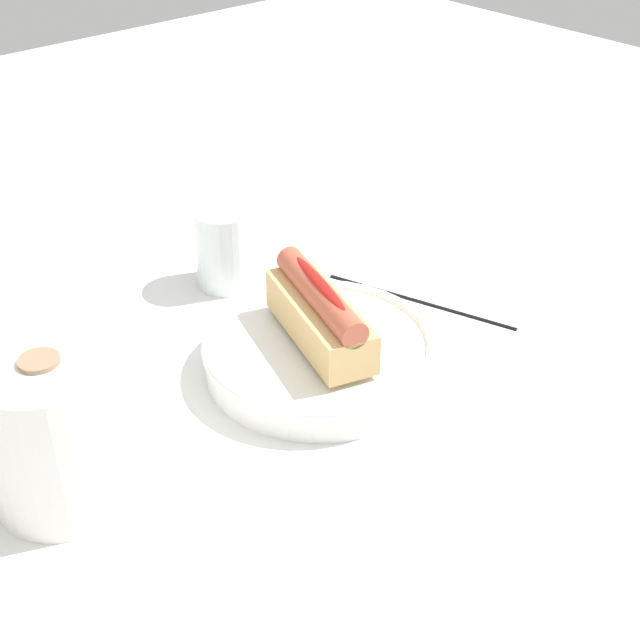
% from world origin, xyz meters
% --- Properties ---
extents(ground_plane, '(2.40, 2.40, 0.00)m').
position_xyz_m(ground_plane, '(0.00, 0.00, 0.00)').
color(ground_plane, white).
extents(serving_bowl, '(0.23, 0.23, 0.04)m').
position_xyz_m(serving_bowl, '(0.03, -0.02, 0.02)').
color(serving_bowl, white).
rests_on(serving_bowl, ground_plane).
extents(hotdog_front, '(0.16, 0.09, 0.06)m').
position_xyz_m(hotdog_front, '(0.03, -0.02, 0.06)').
color(hotdog_front, '#DBB270').
rests_on(hotdog_front, serving_bowl).
extents(water_glass, '(0.07, 0.07, 0.09)m').
position_xyz_m(water_glass, '(0.22, -0.05, 0.04)').
color(water_glass, white).
rests_on(water_glass, ground_plane).
extents(paper_towel_roll, '(0.11, 0.11, 0.13)m').
position_xyz_m(paper_towel_roll, '(0.04, 0.25, 0.07)').
color(paper_towel_roll, white).
rests_on(paper_towel_roll, ground_plane).
extents(chopstick_near, '(0.21, 0.08, 0.01)m').
position_xyz_m(chopstick_near, '(0.05, -0.18, 0.00)').
color(chopstick_near, black).
rests_on(chopstick_near, ground_plane).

